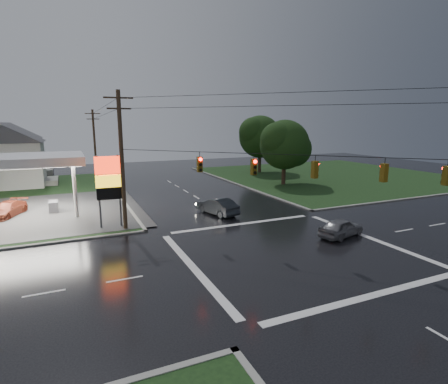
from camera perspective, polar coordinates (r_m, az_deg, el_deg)
name	(u,v)px	position (r m, az deg, el deg)	size (l,w,h in m)	color
ground	(290,250)	(24.52, 10.78, -9.33)	(120.00, 120.00, 0.00)	black
grass_ne	(331,175)	(60.16, 17.09, 2.61)	(36.00, 36.00, 0.08)	black
pylon_sign	(109,180)	(29.71, -18.34, 1.91)	(2.00, 0.35, 6.00)	#59595E
utility_pole_nw	(122,159)	(28.63, -16.34, 5.15)	(2.20, 0.32, 11.00)	#382619
utility_pole_n	(95,143)	(56.95, -20.36, 7.44)	(2.20, 0.32, 10.50)	#382619
traffic_signals	(294,155)	(23.08, 11.44, 5.92)	(26.87, 26.87, 1.47)	black
house_near	(6,154)	(55.42, -32.05, 5.25)	(11.05, 8.48, 8.60)	silver
house_far	(10,149)	(67.42, -31.56, 6.07)	(11.05, 8.48, 8.60)	silver
tree_ne_near	(285,145)	(49.21, 10.00, 7.59)	(7.99, 6.80, 8.98)	black
tree_ne_far	(261,137)	(60.95, 6.03, 8.95)	(8.46, 7.20, 9.80)	black
car_north	(217,206)	(33.06, -1.10, -2.32)	(1.67, 4.78, 1.58)	#202428
car_crossing	(341,228)	(28.13, 18.57, -5.52)	(1.66, 4.14, 1.41)	slate
car_pump	(7,209)	(37.93, -31.94, -2.43)	(1.93, 4.76, 1.38)	maroon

